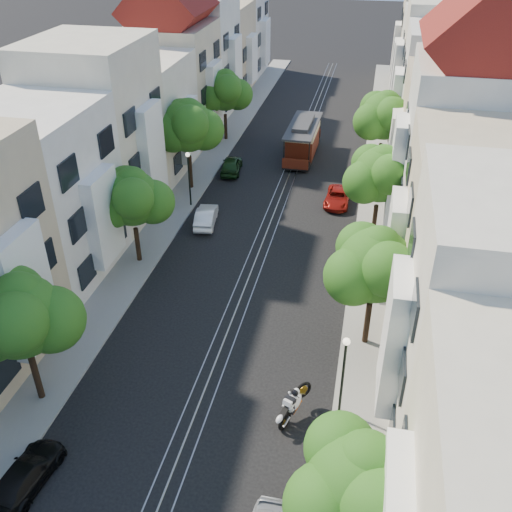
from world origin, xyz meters
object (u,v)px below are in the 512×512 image
Objects in this scene: tree_w_a at (21,318)px; tree_w_b at (133,199)px; lamp_east at (344,365)px; lamp_west at (189,171)px; tree_e_c at (381,176)px; sportbike_rider at (293,403)px; parked_car_w_mid at (206,216)px; parked_car_e_mid at (343,270)px; tree_e_b at (376,267)px; tree_w_c at (188,127)px; tree_w_d at (225,92)px; parked_car_e_far at (338,197)px; tree_e_d at (385,117)px; tree_e_a at (362,488)px; parked_car_w_far at (231,165)px; parked_car_w_near at (26,475)px; cable_car at (303,138)px.

tree_w_a reaches higher than tree_w_b.
lamp_east is 21.97m from lamp_west.
tree_e_c is 16.10m from lamp_east.
sportbike_rider is 0.59× the size of parked_car_w_mid.
lamp_west is 14.08m from parked_car_e_mid.
tree_w_a is (-14.40, -7.00, 0.00)m from tree_e_b.
sportbike_rider is (-2.97, -16.74, -3.72)m from tree_e_c.
tree_e_c is 0.92× the size of tree_w_c.
tree_w_b is at bearing -157.38° from tree_e_c.
tree_w_d is 34.73m from lamp_east.
parked_car_e_far is at bearing 100.32° from tree_e_b.
parked_car_w_mid is (2.74, -16.39, -3.99)m from tree_w_d.
tree_w_d reaches higher than lamp_east.
tree_w_b is at bearing 56.00° from parked_car_w_mid.
parked_car_w_mid is (-11.66, -0.39, -3.99)m from tree_e_c.
tree_e_d is at bearing -143.66° from parked_car_w_mid.
tree_e_c is at bearing 90.00° from tree_e_a.
lamp_west is 1.29× the size of parked_car_e_mid.
parked_car_w_far is at bearing -95.22° from parked_car_w_mid.
sportbike_rider is (-2.97, -5.74, -3.86)m from tree_e_b.
parked_car_w_near is (1.77, -38.24, -4.05)m from tree_w_d.
tree_e_a is 1.94× the size of parked_car_e_mid.
tree_w_d is (-0.00, 11.00, -0.47)m from tree_w_c.
lamp_east is (-0.96, -15.98, -1.75)m from tree_e_c.
tree_w_a is 3.06× the size of sportbike_rider.
tree_w_a reaches higher than tree_e_a.
tree_e_a is 41.57m from tree_w_d.
tree_e_c is 1.68× the size of parked_car_w_far.
tree_e_c is at bearing 86.56° from lamp_east.
tree_e_d is 1.65× the size of lamp_west.
tree_w_d reaches higher than tree_e_a.
tree_e_d reaches higher than tree_w_d.
parked_car_w_mid is 0.95× the size of parked_car_w_far.
cable_car is at bearing -18.89° from tree_w_d.
tree_e_d reaches higher than sportbike_rider.
tree_w_a is at bearing -90.00° from tree_w_d.
cable_car is (6.80, 11.36, -1.09)m from lamp_west.
tree_w_c is 1.83× the size of parked_car_e_far.
parked_car_w_far is (2.30, 3.74, -4.41)m from tree_w_c.
parked_car_w_far is at bearing 110.87° from tree_e_a.
tree_e_c is 0.95× the size of tree_e_d.
cable_car is at bearing 76.32° from tree_w_a.
tree_e_d reaches higher than lamp_west.
tree_w_a is 0.94× the size of tree_w_c.
parked_car_e_mid is at bearing 95.31° from tree_e_a.
tree_e_a is 13.23m from parked_car_w_near.
tree_w_a reaches higher than cable_car.
tree_w_a is 20.13m from lamp_west.
tree_e_b is 16.51m from parked_car_e_far.
tree_e_d reaches higher than lamp_east.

